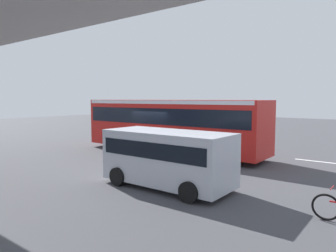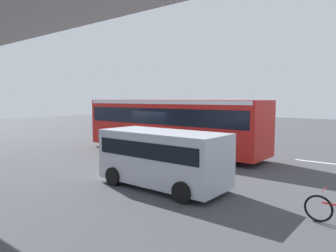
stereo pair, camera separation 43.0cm
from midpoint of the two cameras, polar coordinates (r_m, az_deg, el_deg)
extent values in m
plane|color=#424247|center=(18.47, -2.64, -5.01)|extent=(80.00, 80.00, 0.00)
cube|color=red|center=(18.33, -0.15, 0.34)|extent=(11.50, 2.55, 2.86)
cube|color=black|center=(18.30, -0.15, 1.95)|extent=(11.04, 2.59, 0.90)
cube|color=white|center=(18.27, -0.15, 4.44)|extent=(11.27, 2.58, 0.20)
cube|color=black|center=(22.29, -11.98, 1.95)|extent=(0.04, 2.24, 1.20)
cylinder|color=black|center=(20.03, -10.79, -2.80)|extent=(1.04, 0.30, 1.04)
cylinder|color=black|center=(21.80, -5.78, -2.10)|extent=(1.04, 0.30, 1.04)
cylinder|color=black|center=(15.40, 7.86, -5.10)|extent=(1.04, 0.30, 1.04)
cylinder|color=black|center=(17.64, 11.97, -3.88)|extent=(1.04, 0.30, 1.04)
cube|color=#B7BCC6|center=(11.29, -1.19, -5.69)|extent=(4.80, 1.95, 1.86)
cube|color=black|center=(11.23, -1.19, -3.89)|extent=(4.42, 1.98, 0.56)
cylinder|color=black|center=(11.83, -10.27, -9.13)|extent=(0.68, 0.22, 0.68)
cylinder|color=black|center=(13.18, -3.94, -7.59)|extent=(0.68, 0.22, 0.68)
cylinder|color=black|center=(9.80, 2.58, -12.06)|extent=(0.68, 0.22, 0.68)
cylinder|color=black|center=(11.39, 8.28, -9.66)|extent=(0.68, 0.22, 0.68)
torus|color=black|center=(9.35, 25.83, -13.29)|extent=(0.72, 0.06, 0.72)
cylinder|color=red|center=(9.17, 26.75, -10.09)|extent=(0.02, 0.44, 0.02)
cylinder|color=slate|center=(25.13, -10.07, 0.81)|extent=(0.08, 0.08, 2.80)
cube|color=yellow|center=(25.08, -10.11, 3.31)|extent=(0.04, 0.60, 0.60)
cube|color=silver|center=(17.73, 24.83, -5.89)|extent=(2.00, 0.20, 0.01)
cube|color=silver|center=(18.98, 12.93, -4.85)|extent=(2.00, 0.20, 0.01)
cube|color=silver|center=(20.93, 2.90, -3.81)|extent=(2.00, 0.20, 0.01)
cube|color=silver|center=(23.40, -5.20, -2.88)|extent=(2.00, 0.20, 0.01)
cube|color=silver|center=(26.26, -11.64, -2.10)|extent=(2.00, 0.20, 0.01)
camera|label=1|loc=(0.21, -90.67, -0.06)|focal=33.14mm
camera|label=2|loc=(0.21, 89.33, 0.06)|focal=33.14mm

